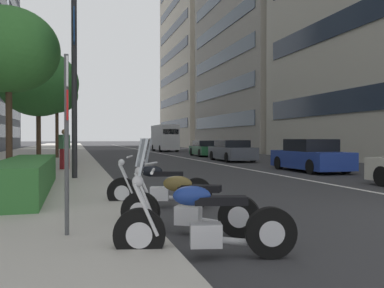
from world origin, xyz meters
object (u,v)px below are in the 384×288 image
object	(u,v)px
street_tree_mid_sidewalk	(38,83)
street_lamp_with_banners	(84,31)
motorcycle_under_tarp	(202,223)
motorcycle_nearest_camera	(185,206)
motorcycle_mid_row	(158,188)
car_approaching_light	(232,151)
pedestrian_on_plaza	(64,149)
delivery_van_ahead	(165,138)
street_tree_near_plaza_corner	(9,50)
car_following_behind	(310,157)
car_far_down_avenue	(206,149)
street_tree_by_lamp_post	(57,95)
parking_sign_by_curb	(67,122)

from	to	relation	value
street_tree_mid_sidewalk	street_lamp_with_banners	bearing A→B (deg)	-164.08
motorcycle_under_tarp	motorcycle_nearest_camera	xyz separation A→B (m)	(1.34, -0.14, -0.00)
motorcycle_mid_row	street_lamp_with_banners	bearing A→B (deg)	-59.55
car_approaching_light	pedestrian_on_plaza	size ratio (longest dim) A/B	2.69
car_approaching_light	delivery_van_ahead	xyz separation A→B (m)	(20.50, 0.10, 0.90)
motorcycle_mid_row	delivery_van_ahead	xyz separation A→B (m)	(37.06, -7.89, 1.13)
motorcycle_nearest_camera	street_tree_near_plaza_corner	size ratio (longest dim) A/B	0.33
car_following_behind	car_approaching_light	xyz separation A→B (m)	(8.79, 0.34, -0.02)
car_far_down_avenue	street_tree_mid_sidewalk	xyz separation A→B (m)	(-11.27, 11.98, 3.51)
car_approaching_light	car_following_behind	bearing A→B (deg)	-176.75
motorcycle_nearest_camera	street_tree_by_lamp_post	size ratio (longest dim) A/B	0.36
car_far_down_avenue	delivery_van_ahead	xyz separation A→B (m)	(13.03, 0.70, 0.93)
street_tree_near_plaza_corner	motorcycle_under_tarp	bearing A→B (deg)	-161.23
motorcycle_under_tarp	street_tree_mid_sidewalk	bearing A→B (deg)	-66.60
street_tree_near_plaza_corner	motorcycle_nearest_camera	bearing A→B (deg)	-158.07
car_far_down_avenue	street_tree_by_lamp_post	world-z (taller)	street_tree_by_lamp_post
motorcycle_nearest_camera	motorcycle_under_tarp	bearing A→B (deg)	114.03
car_following_behind	street_tree_mid_sidewalk	world-z (taller)	street_tree_mid_sidewalk
motorcycle_nearest_camera	car_far_down_avenue	world-z (taller)	motorcycle_nearest_camera
delivery_van_ahead	street_lamp_with_banners	world-z (taller)	street_lamp_with_banners
car_following_behind	parking_sign_by_curb	xyz separation A→B (m)	(-10.51, 10.12, 1.03)
motorcycle_under_tarp	motorcycle_nearest_camera	size ratio (longest dim) A/B	1.13
delivery_van_ahead	parking_sign_by_curb	world-z (taller)	delivery_van_ahead
pedestrian_on_plaza	parking_sign_by_curb	bearing A→B (deg)	-39.87
motorcycle_nearest_camera	street_tree_by_lamp_post	world-z (taller)	street_tree_by_lamp_post
motorcycle_under_tarp	motorcycle_mid_row	bearing A→B (deg)	-80.53
car_following_behind	pedestrian_on_plaza	bearing A→B (deg)	78.30
motorcycle_mid_row	parking_sign_by_curb	world-z (taller)	parking_sign_by_curb
car_following_behind	street_tree_near_plaza_corner	distance (m)	12.85
car_far_down_avenue	delivery_van_ahead	size ratio (longest dim) A/B	0.81
parking_sign_by_curb	street_tree_near_plaza_corner	size ratio (longest dim) A/B	0.42
parking_sign_by_curb	street_tree_mid_sidewalk	size ratio (longest dim) A/B	0.44
street_tree_mid_sidewalk	street_tree_by_lamp_post	bearing A→B (deg)	-3.36
motorcycle_under_tarp	car_far_down_avenue	distance (m)	29.23
street_lamp_with_banners	car_approaching_light	bearing A→B (deg)	-40.97
street_lamp_with_banners	pedestrian_on_plaza	distance (m)	5.91
motorcycle_nearest_camera	delivery_van_ahead	xyz separation A→B (m)	(39.56, -7.96, 1.11)
car_following_behind	delivery_van_ahead	xyz separation A→B (m)	(29.29, 0.44, 0.89)
motorcycle_nearest_camera	delivery_van_ahead	bearing A→B (deg)	-71.26
motorcycle_under_tarp	car_following_behind	size ratio (longest dim) A/B	0.51
motorcycle_nearest_camera	motorcycle_mid_row	world-z (taller)	motorcycle_nearest_camera
car_far_down_avenue	street_tree_mid_sidewalk	size ratio (longest dim) A/B	0.81
motorcycle_nearest_camera	motorcycle_mid_row	distance (m)	2.50
motorcycle_nearest_camera	motorcycle_mid_row	size ratio (longest dim) A/B	0.91
delivery_van_ahead	street_tree_mid_sidewalk	size ratio (longest dim) A/B	1.01
delivery_van_ahead	parking_sign_by_curb	size ratio (longest dim) A/B	2.29
motorcycle_mid_row	parking_sign_by_curb	bearing A→B (deg)	73.63
street_lamp_with_banners	pedestrian_on_plaza	size ratio (longest dim) A/B	4.76
delivery_van_ahead	parking_sign_by_curb	xyz separation A→B (m)	(-39.79, 9.68, 0.15)
parking_sign_by_curb	street_lamp_with_banners	world-z (taller)	street_lamp_with_banners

